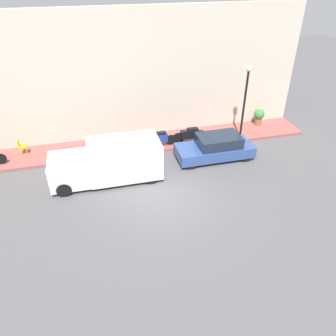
{
  "coord_description": "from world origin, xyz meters",
  "views": [
    {
      "loc": [
        -11.2,
        2.67,
        8.98
      ],
      "look_at": [
        1.37,
        -0.54,
        0.6
      ],
      "focal_mm": 35.0,
      "sensor_mm": 36.0,
      "label": 1
    }
  ],
  "objects_px": {
    "motorcycle_black": "(190,135)",
    "potted_plant": "(259,116)",
    "delivery_van": "(108,162)",
    "parked_car": "(216,148)",
    "streetlamp": "(246,93)",
    "scooter_silver": "(121,143)",
    "cafe_chair": "(21,146)",
    "motorcycle_blue": "(158,139)"
  },
  "relations": [
    {
      "from": "potted_plant",
      "to": "cafe_chair",
      "type": "height_order",
      "value": "potted_plant"
    },
    {
      "from": "motorcycle_blue",
      "to": "motorcycle_black",
      "type": "distance_m",
      "value": 1.86
    },
    {
      "from": "parked_car",
      "to": "delivery_van",
      "type": "relative_size",
      "value": 0.78
    },
    {
      "from": "delivery_van",
      "to": "cafe_chair",
      "type": "distance_m",
      "value": 5.36
    },
    {
      "from": "streetlamp",
      "to": "cafe_chair",
      "type": "xyz_separation_m",
      "value": [
        1.08,
        12.02,
        -2.15
      ]
    },
    {
      "from": "scooter_silver",
      "to": "streetlamp",
      "type": "height_order",
      "value": "streetlamp"
    },
    {
      "from": "motorcycle_blue",
      "to": "potted_plant",
      "type": "bearing_deg",
      "value": -80.25
    },
    {
      "from": "streetlamp",
      "to": "scooter_silver",
      "type": "bearing_deg",
      "value": 88.18
    },
    {
      "from": "scooter_silver",
      "to": "streetlamp",
      "type": "distance_m",
      "value": 7.22
    },
    {
      "from": "delivery_van",
      "to": "scooter_silver",
      "type": "distance_m",
      "value": 2.6
    },
    {
      "from": "streetlamp",
      "to": "potted_plant",
      "type": "xyz_separation_m",
      "value": [
        1.31,
        -1.81,
        -2.07
      ]
    },
    {
      "from": "delivery_van",
      "to": "scooter_silver",
      "type": "height_order",
      "value": "delivery_van"
    },
    {
      "from": "parked_car",
      "to": "scooter_silver",
      "type": "distance_m",
      "value": 5.03
    },
    {
      "from": "streetlamp",
      "to": "cafe_chair",
      "type": "bearing_deg",
      "value": 84.89
    },
    {
      "from": "scooter_silver",
      "to": "potted_plant",
      "type": "height_order",
      "value": "potted_plant"
    },
    {
      "from": "streetlamp",
      "to": "motorcycle_black",
      "type": "bearing_deg",
      "value": 86.96
    },
    {
      "from": "scooter_silver",
      "to": "parked_car",
      "type": "bearing_deg",
      "value": -111.25
    },
    {
      "from": "scooter_silver",
      "to": "potted_plant",
      "type": "xyz_separation_m",
      "value": [
        1.09,
        -8.67,
        0.17
      ]
    },
    {
      "from": "delivery_van",
      "to": "potted_plant",
      "type": "distance_m",
      "value": 10.21
    },
    {
      "from": "delivery_van",
      "to": "motorcycle_blue",
      "type": "distance_m",
      "value": 3.74
    },
    {
      "from": "delivery_van",
      "to": "potted_plant",
      "type": "relative_size",
      "value": 5.03
    },
    {
      "from": "parked_car",
      "to": "streetlamp",
      "type": "xyz_separation_m",
      "value": [
        1.61,
        -2.17,
        2.17
      ]
    },
    {
      "from": "motorcycle_black",
      "to": "potted_plant",
      "type": "bearing_deg",
      "value": -76.62
    },
    {
      "from": "scooter_silver",
      "to": "cafe_chair",
      "type": "xyz_separation_m",
      "value": [
        0.86,
        5.16,
        0.08
      ]
    },
    {
      "from": "parked_car",
      "to": "motorcycle_blue",
      "type": "distance_m",
      "value": 3.23
    },
    {
      "from": "parked_car",
      "to": "potted_plant",
      "type": "bearing_deg",
      "value": -53.82
    },
    {
      "from": "scooter_silver",
      "to": "cafe_chair",
      "type": "height_order",
      "value": "cafe_chair"
    },
    {
      "from": "delivery_van",
      "to": "motorcycle_black",
      "type": "height_order",
      "value": "delivery_van"
    },
    {
      "from": "motorcycle_blue",
      "to": "motorcycle_black",
      "type": "relative_size",
      "value": 1.07
    },
    {
      "from": "parked_car",
      "to": "streetlamp",
      "type": "bearing_deg",
      "value": -53.52
    },
    {
      "from": "parked_car",
      "to": "delivery_van",
      "type": "bearing_deg",
      "value": 95.93
    },
    {
      "from": "parked_car",
      "to": "scooter_silver",
      "type": "bearing_deg",
      "value": 68.75
    },
    {
      "from": "motorcycle_blue",
      "to": "potted_plant",
      "type": "relative_size",
      "value": 2.11
    },
    {
      "from": "scooter_silver",
      "to": "motorcycle_black",
      "type": "distance_m",
      "value": 3.84
    },
    {
      "from": "motorcycle_blue",
      "to": "streetlamp",
      "type": "distance_m",
      "value": 5.35
    },
    {
      "from": "motorcycle_blue",
      "to": "cafe_chair",
      "type": "relative_size",
      "value": 2.51
    },
    {
      "from": "motorcycle_blue",
      "to": "motorcycle_black",
      "type": "xyz_separation_m",
      "value": [
        0.0,
        -1.86,
        0.02
      ]
    },
    {
      "from": "parked_car",
      "to": "cafe_chair",
      "type": "relative_size",
      "value": 4.7
    },
    {
      "from": "potted_plant",
      "to": "delivery_van",
      "type": "bearing_deg",
      "value": 110.03
    },
    {
      "from": "parked_car",
      "to": "scooter_silver",
      "type": "height_order",
      "value": "parked_car"
    },
    {
      "from": "cafe_chair",
      "to": "parked_car",
      "type": "bearing_deg",
      "value": -105.22
    },
    {
      "from": "parked_car",
      "to": "streetlamp",
      "type": "relative_size",
      "value": 0.96
    }
  ]
}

